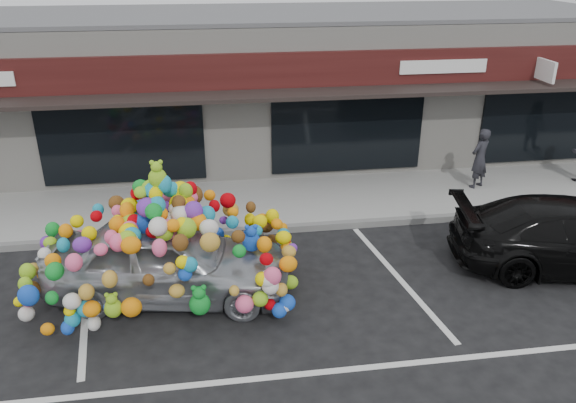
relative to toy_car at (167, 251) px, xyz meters
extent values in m
plane|color=black|center=(1.64, -0.23, -0.93)|extent=(90.00, 90.00, 0.00)
cube|color=beige|center=(1.64, 8.27, 1.17)|extent=(24.00, 6.00, 4.20)
cube|color=#59595B|center=(1.64, 8.27, 3.32)|extent=(24.00, 6.00, 0.12)
cube|color=#350F0E|center=(1.64, 5.19, 2.22)|extent=(24.00, 0.18, 0.90)
cube|color=black|center=(1.64, 4.67, 1.72)|extent=(24.00, 1.20, 0.10)
cube|color=white|center=(9.84, 4.72, 2.12)|extent=(0.08, 0.95, 0.55)
cube|color=white|center=(7.14, 5.07, 2.22)|extent=(2.40, 0.04, 0.35)
cube|color=black|center=(-1.36, 5.24, 0.52)|extent=(4.20, 0.12, 2.30)
cube|color=black|center=(4.64, 5.24, 0.52)|extent=(4.20, 0.12, 2.30)
cube|color=black|center=(10.64, 5.24, 0.52)|extent=(4.20, 0.12, 2.30)
cube|color=#979792|center=(1.64, 3.77, -0.86)|extent=(26.00, 3.00, 0.15)
cube|color=slate|center=(1.64, 2.27, -0.86)|extent=(26.00, 0.18, 0.16)
cube|color=silver|center=(-1.56, -0.03, -0.93)|extent=(0.73, 4.37, 0.01)
cube|color=silver|center=(4.44, -0.03, -0.93)|extent=(0.73, 4.37, 0.01)
cube|color=silver|center=(3.64, -2.53, -0.93)|extent=(14.00, 0.12, 0.01)
imported|color=#ACB3B7|center=(0.00, 0.00, -0.18)|extent=(2.51, 4.67, 1.51)
ellipsoid|color=#DA0500|center=(0.00, 0.00, 1.14)|extent=(1.64, 2.06, 1.13)
sphere|color=#FAFF03|center=(1.55, -0.15, 0.15)|extent=(0.34, 0.34, 0.34)
sphere|color=blue|center=(0.60, -0.97, -0.38)|extent=(0.36, 0.36, 0.36)
sphere|color=green|center=(-0.80, 0.96, -0.33)|extent=(0.30, 0.30, 0.30)
sphere|color=pink|center=(0.00, 0.00, 1.66)|extent=(0.32, 0.32, 0.32)
sphere|color=orange|center=(-1.33, 0.10, 0.16)|extent=(0.30, 0.30, 0.30)
imported|color=black|center=(8.06, -0.13, -0.23)|extent=(2.83, 5.13, 1.41)
imported|color=black|center=(7.91, 3.87, 0.02)|extent=(0.70, 0.62, 1.61)
camera|label=1|loc=(0.88, -9.21, 4.99)|focal=35.00mm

